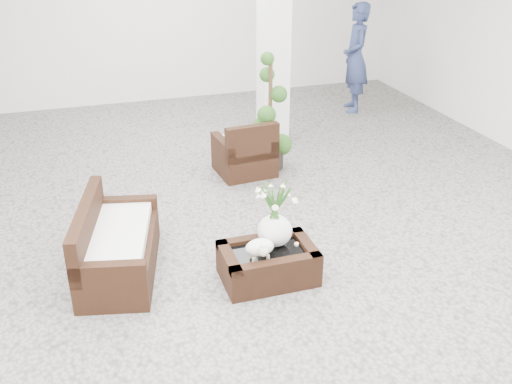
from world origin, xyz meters
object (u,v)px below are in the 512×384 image
object	(u,v)px
armchair	(244,146)
topiary	(270,113)
loveseat	(118,239)
coffee_table	(268,265)

from	to	relation	value
armchair	topiary	bearing A→B (deg)	-176.33
loveseat	coffee_table	bearing A→B (deg)	-99.76
armchair	coffee_table	bearing A→B (deg)	73.59
coffee_table	loveseat	bearing A→B (deg)	157.22
loveseat	topiary	xyz separation A→B (m)	(2.27, 2.02, 0.43)
loveseat	topiary	size ratio (longest dim) A/B	0.88
armchair	loveseat	world-z (taller)	armchair
loveseat	armchair	bearing A→B (deg)	-30.82
coffee_table	armchair	distance (m)	2.59
armchair	topiary	distance (m)	0.57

